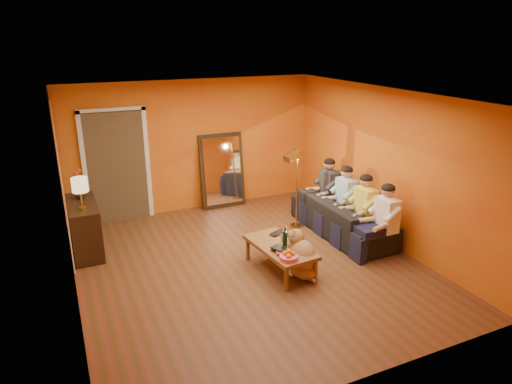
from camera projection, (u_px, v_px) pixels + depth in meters
name	position (u px, v px, depth m)	size (l,w,h in m)	color
room_shell	(239.00, 179.00, 6.99)	(5.00, 5.50, 2.60)	brown
white_accent	(60.00, 175.00, 7.21)	(0.02, 1.90, 2.58)	white
doorway_recess	(116.00, 166.00, 8.60)	(1.06, 0.30, 2.10)	#3F2D19
door_jamb_left	(85.00, 171.00, 8.28)	(0.08, 0.06, 2.20)	white
door_jamb_right	(148.00, 164.00, 8.72)	(0.08, 0.06, 2.20)	white
door_header	(111.00, 110.00, 8.15)	(1.22, 0.06, 0.08)	white
mirror_frame	(222.00, 171.00, 9.32)	(0.92, 0.06, 1.52)	black
mirror_glass	(223.00, 171.00, 9.29)	(0.78, 0.02, 1.36)	white
sideboard	(85.00, 228.00, 7.42)	(0.44, 1.18, 0.85)	black
table_lamp	(81.00, 194.00, 6.94)	(0.24, 0.24, 0.51)	beige
sofa	(342.00, 217.00, 8.13)	(0.86, 2.21, 0.64)	black
coffee_table	(280.00, 258.00, 6.88)	(0.62, 1.22, 0.42)	brown
floor_lamp	(297.00, 191.00, 8.26)	(0.30, 0.24, 1.44)	gold
dog	(303.00, 253.00, 6.68)	(0.40, 0.62, 0.73)	#9A7745
person_far_left	(386.00, 220.00, 7.23)	(0.70, 0.44, 1.22)	white
person_mid_left	(365.00, 209.00, 7.70)	(0.70, 0.44, 1.22)	#E5D84C
person_mid_right	(346.00, 199.00, 8.17)	(0.70, 0.44, 1.22)	#96B9E8
person_far_right	(329.00, 190.00, 8.65)	(0.70, 0.44, 1.22)	#2E2E32
fruit_bowl	(289.00, 254.00, 6.36)	(0.26, 0.26, 0.16)	#E24F80
wine_bottle	(285.00, 236.00, 6.74)	(0.07, 0.07, 0.31)	black
tumbler	(284.00, 238.00, 6.95)	(0.11, 0.11, 0.10)	#B27F3F
laptop	(280.00, 234.00, 7.18)	(0.31, 0.20, 0.02)	black
book_lower	(275.00, 252.00, 6.57)	(0.16, 0.22, 0.02)	black
book_mid	(276.00, 251.00, 6.57)	(0.17, 0.23, 0.02)	red
book_upper	(276.00, 250.00, 6.55)	(0.17, 0.23, 0.02)	black
vase	(80.00, 193.00, 7.47)	(0.17, 0.17, 0.18)	black
flowers	(77.00, 177.00, 7.37)	(0.17, 0.17, 0.51)	red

